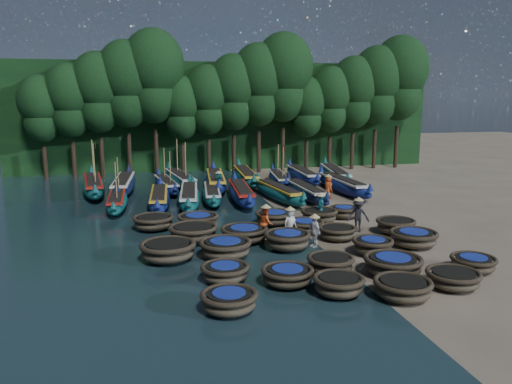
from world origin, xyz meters
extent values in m
plane|color=gray|center=(0.00, 0.00, 0.00)|extent=(120.00, 120.00, 0.00)
cube|color=black|center=(0.00, 23.50, 5.00)|extent=(40.00, 3.00, 10.00)
ellipsoid|color=brown|center=(-5.40, -9.30, 0.32)|extent=(2.25, 2.25, 0.64)
torus|color=#3C3223|center=(-5.40, -9.30, 0.62)|extent=(1.92, 1.92, 0.19)
cylinder|color=black|center=(-5.40, -9.30, 0.66)|extent=(1.45, 1.45, 0.06)
cylinder|color=navy|center=(-5.40, -9.30, 0.69)|extent=(1.11, 1.11, 0.04)
ellipsoid|color=brown|center=(-1.38, -8.78, 0.33)|extent=(2.08, 2.08, 0.65)
torus|color=#3C3223|center=(-1.38, -8.78, 0.63)|extent=(1.86, 1.86, 0.20)
cylinder|color=black|center=(-1.38, -8.78, 0.67)|extent=(1.40, 1.40, 0.06)
ellipsoid|color=brown|center=(0.68, -9.56, 0.32)|extent=(2.13, 2.13, 0.64)
torus|color=#3C3223|center=(0.68, -9.56, 0.62)|extent=(2.07, 2.07, 0.19)
cylinder|color=black|center=(0.68, -9.56, 0.66)|extent=(1.57, 1.57, 0.06)
ellipsoid|color=brown|center=(3.01, -9.05, 0.30)|extent=(2.35, 2.35, 0.59)
torus|color=#3C3223|center=(3.01, -9.05, 0.57)|extent=(2.02, 2.02, 0.18)
cylinder|color=black|center=(3.01, -9.05, 0.61)|extent=(1.54, 1.54, 0.05)
ellipsoid|color=brown|center=(-5.08, -6.54, 0.30)|extent=(2.24, 2.24, 0.60)
torus|color=#3C3223|center=(-5.08, -6.54, 0.58)|extent=(1.89, 1.89, 0.18)
cylinder|color=black|center=(-5.08, -6.54, 0.62)|extent=(1.44, 1.44, 0.05)
cylinder|color=navy|center=(-5.08, -6.54, 0.65)|extent=(1.10, 1.10, 0.04)
ellipsoid|color=brown|center=(-2.87, -7.43, 0.30)|extent=(1.88, 1.88, 0.61)
torus|color=#3C3223|center=(-2.87, -7.43, 0.59)|extent=(2.00, 2.00, 0.18)
cylinder|color=black|center=(-2.87, -7.43, 0.63)|extent=(1.52, 1.52, 0.06)
cylinder|color=navy|center=(-2.87, -7.43, 0.66)|extent=(1.17, 1.17, 0.04)
ellipsoid|color=brown|center=(-0.85, -6.64, 0.33)|extent=(1.88, 1.88, 0.66)
torus|color=#3C3223|center=(-0.85, -6.64, 0.64)|extent=(1.91, 1.91, 0.20)
cylinder|color=black|center=(-0.85, -6.64, 0.68)|extent=(1.43, 1.43, 0.06)
ellipsoid|color=brown|center=(1.49, -7.34, 0.35)|extent=(2.25, 2.25, 0.69)
torus|color=#3C3223|center=(1.49, -7.34, 0.67)|extent=(2.34, 2.34, 0.21)
cylinder|color=black|center=(1.49, -7.34, 0.72)|extent=(1.78, 1.78, 0.06)
cylinder|color=navy|center=(1.49, -7.34, 0.76)|extent=(1.37, 1.37, 0.04)
ellipsoid|color=brown|center=(4.85, -7.67, 0.28)|extent=(1.98, 1.98, 0.56)
torus|color=#3C3223|center=(4.85, -7.67, 0.55)|extent=(1.83, 1.83, 0.17)
cylinder|color=black|center=(4.85, -7.67, 0.58)|extent=(1.39, 1.39, 0.05)
cylinder|color=navy|center=(4.85, -7.67, 0.62)|extent=(1.07, 1.07, 0.03)
ellipsoid|color=brown|center=(-7.08, -3.63, 0.38)|extent=(2.92, 2.92, 0.75)
torus|color=#3C3223|center=(-7.08, -3.63, 0.73)|extent=(2.44, 2.44, 0.23)
cylinder|color=black|center=(-7.08, -3.63, 0.78)|extent=(1.85, 1.85, 0.07)
ellipsoid|color=brown|center=(-4.60, -3.72, 0.35)|extent=(2.84, 2.84, 0.71)
torus|color=#3C3223|center=(-4.60, -3.72, 0.69)|extent=(2.31, 2.31, 0.21)
cylinder|color=black|center=(-4.60, -3.72, 0.73)|extent=(1.76, 1.76, 0.06)
cylinder|color=navy|center=(-4.60, -3.72, 0.77)|extent=(1.35, 1.35, 0.04)
ellipsoid|color=brown|center=(-1.64, -3.22, 0.37)|extent=(2.58, 2.58, 0.74)
torus|color=#3C3223|center=(-1.64, -3.22, 0.72)|extent=(2.17, 2.17, 0.23)
cylinder|color=black|center=(-1.64, -3.22, 0.77)|extent=(1.63, 1.63, 0.07)
cylinder|color=navy|center=(-1.64, -3.22, 0.81)|extent=(1.25, 1.25, 0.05)
ellipsoid|color=brown|center=(1.87, -4.75, 0.33)|extent=(1.76, 1.76, 0.66)
torus|color=#3C3223|center=(1.87, -4.75, 0.64)|extent=(1.86, 1.86, 0.20)
cylinder|color=black|center=(1.87, -4.75, 0.68)|extent=(1.39, 1.39, 0.06)
cylinder|color=navy|center=(1.87, -4.75, 0.72)|extent=(1.07, 1.07, 0.04)
ellipsoid|color=brown|center=(4.26, -4.09, 0.34)|extent=(2.55, 2.55, 0.68)
torus|color=#3C3223|center=(4.26, -4.09, 0.66)|extent=(2.27, 2.27, 0.21)
cylinder|color=black|center=(4.26, -4.09, 0.70)|extent=(1.73, 1.73, 0.06)
cylinder|color=navy|center=(4.26, -4.09, 0.74)|extent=(1.33, 1.33, 0.04)
ellipsoid|color=brown|center=(-5.73, -1.00, 0.37)|extent=(2.39, 2.39, 0.74)
torus|color=#3C3223|center=(-5.73, -1.00, 0.72)|extent=(2.41, 2.41, 0.22)
cylinder|color=black|center=(-5.73, -1.00, 0.76)|extent=(1.83, 1.83, 0.07)
ellipsoid|color=brown|center=(-3.33, -1.62, 0.34)|extent=(2.70, 2.70, 0.68)
torus|color=#3C3223|center=(-3.33, -1.62, 0.66)|extent=(2.31, 2.31, 0.21)
cylinder|color=black|center=(-3.33, -1.62, 0.70)|extent=(1.77, 1.77, 0.06)
cylinder|color=navy|center=(-3.33, -1.62, 0.74)|extent=(1.36, 1.36, 0.04)
ellipsoid|color=brown|center=(0.08, -0.60, 0.29)|extent=(2.20, 2.20, 0.58)
torus|color=#3C3223|center=(0.08, -0.60, 0.56)|extent=(1.96, 1.96, 0.17)
cylinder|color=black|center=(0.08, -0.60, 0.59)|extent=(1.50, 1.50, 0.05)
cylinder|color=navy|center=(0.08, -0.60, 0.63)|extent=(1.15, 1.15, 0.03)
ellipsoid|color=brown|center=(1.20, -2.26, 0.31)|extent=(1.98, 1.98, 0.61)
torus|color=#3C3223|center=(1.20, -2.26, 0.60)|extent=(1.86, 1.86, 0.19)
cylinder|color=black|center=(1.20, -2.26, 0.63)|extent=(1.41, 1.41, 0.06)
ellipsoid|color=brown|center=(4.54, -1.86, 0.34)|extent=(2.26, 2.26, 0.68)
torus|color=#3C3223|center=(4.54, -1.86, 0.66)|extent=(2.03, 2.03, 0.21)
cylinder|color=black|center=(4.54, -1.86, 0.71)|extent=(1.53, 1.53, 0.06)
ellipsoid|color=brown|center=(-7.56, 1.66, 0.34)|extent=(2.63, 2.63, 0.68)
torus|color=#3C3223|center=(-7.56, 1.66, 0.66)|extent=(2.18, 2.18, 0.21)
cylinder|color=black|center=(-7.56, 1.66, 0.70)|extent=(1.65, 1.65, 0.06)
ellipsoid|color=brown|center=(-5.24, 1.38, 0.35)|extent=(2.36, 2.36, 0.69)
torus|color=#3C3223|center=(-5.24, 1.38, 0.67)|extent=(2.23, 2.23, 0.21)
cylinder|color=black|center=(-5.24, 1.38, 0.71)|extent=(1.70, 1.70, 0.06)
cylinder|color=navy|center=(-5.24, 1.38, 0.75)|extent=(1.31, 1.31, 0.04)
ellipsoid|color=brown|center=(-1.09, 1.20, 0.34)|extent=(2.55, 2.55, 0.68)
torus|color=#3C3223|center=(-1.09, 1.20, 0.66)|extent=(2.12, 2.12, 0.20)
cylinder|color=black|center=(-1.09, 1.20, 0.70)|extent=(1.61, 1.61, 0.06)
cylinder|color=navy|center=(-1.09, 1.20, 0.74)|extent=(1.24, 1.24, 0.04)
ellipsoid|color=brown|center=(1.43, 1.00, 0.36)|extent=(2.47, 2.47, 0.71)
torus|color=#3C3223|center=(1.43, 1.00, 0.69)|extent=(2.05, 2.05, 0.22)
cylinder|color=black|center=(1.43, 1.00, 0.73)|extent=(1.54, 1.54, 0.06)
ellipsoid|color=brown|center=(3.22, 1.80, 0.31)|extent=(1.72, 1.72, 0.62)
torus|color=#3C3223|center=(3.22, 1.80, 0.60)|extent=(1.74, 1.74, 0.19)
cylinder|color=black|center=(3.22, 1.80, 0.64)|extent=(1.30, 1.30, 0.06)
cylinder|color=navy|center=(3.22, 1.80, 0.67)|extent=(1.00, 1.00, 0.04)
ellipsoid|color=#0E5450|center=(-9.68, 7.42, 0.44)|extent=(1.32, 7.13, 0.89)
cone|color=#0E5450|center=(-9.66, 10.89, 1.02)|extent=(0.39, 0.39, 0.53)
cone|color=#0E5450|center=(-9.70, 3.95, 0.98)|extent=(0.39, 0.39, 0.44)
cube|color=#A71E14|center=(-9.68, 7.42, 0.82)|extent=(0.96, 5.52, 0.11)
cube|color=black|center=(-9.68, 7.42, 0.89)|extent=(0.72, 4.81, 0.09)
cylinder|color=#997F4C|center=(-9.58, 8.49, 1.87)|extent=(0.06, 0.21, 2.49)
cylinder|color=#997F4C|center=(-9.60, 6.09, 1.87)|extent=(0.06, 0.21, 2.49)
plane|color=red|center=(-9.46, 6.09, 2.95)|extent=(0.00, 0.31, 0.31)
ellipsoid|color=navy|center=(-7.07, 7.30, 0.48)|extent=(1.84, 7.76, 0.96)
cone|color=navy|center=(-6.85, 11.04, 1.11)|extent=(0.42, 0.42, 0.58)
cone|color=navy|center=(-7.29, 3.55, 1.06)|extent=(0.42, 0.42, 0.48)
cube|color=gold|center=(-7.07, 7.30, 0.88)|extent=(1.36, 6.01, 0.12)
cube|color=black|center=(-7.07, 7.30, 0.96)|extent=(1.06, 5.23, 0.10)
ellipsoid|color=#0E5450|center=(-5.16, 7.38, 0.50)|extent=(2.27, 8.11, 1.00)
cone|color=#0E5450|center=(-4.75, 11.26, 1.15)|extent=(0.44, 0.44, 0.60)
cone|color=#0E5450|center=(-5.57, 3.50, 1.10)|extent=(0.44, 0.44, 0.50)
cube|color=silver|center=(-5.16, 7.38, 0.92)|extent=(1.69, 6.28, 0.12)
cube|color=black|center=(-5.16, 7.38, 1.00)|extent=(1.34, 5.45, 0.10)
ellipsoid|color=#0E5450|center=(-3.53, 8.26, 0.45)|extent=(2.01, 7.23, 0.89)
cone|color=#0E5450|center=(-3.18, 11.73, 1.03)|extent=(0.39, 0.39, 0.54)
cone|color=#0E5450|center=(-3.89, 4.80, 0.98)|extent=(0.39, 0.39, 0.45)
cube|color=silver|center=(-3.53, 8.26, 0.82)|extent=(1.50, 5.60, 0.11)
cube|color=black|center=(-3.53, 8.26, 0.89)|extent=(1.19, 4.87, 0.09)
ellipsoid|color=navy|center=(-1.64, 7.76, 0.51)|extent=(2.02, 8.21, 1.02)
cone|color=navy|center=(-1.37, 11.71, 1.17)|extent=(0.45, 0.45, 0.61)
cone|color=navy|center=(-1.92, 3.80, 1.12)|extent=(0.45, 0.45, 0.51)
cube|color=#A71E14|center=(-1.64, 7.76, 0.93)|extent=(1.50, 6.36, 0.12)
cube|color=black|center=(-1.64, 7.76, 1.02)|extent=(1.17, 5.53, 0.10)
ellipsoid|color=#0E5450|center=(0.88, 7.55, 0.49)|extent=(2.52, 8.02, 0.99)
cone|color=#0E5450|center=(0.34, 11.36, 1.14)|extent=(0.43, 0.43, 0.59)
cone|color=#0E5450|center=(1.42, 3.74, 1.09)|extent=(0.43, 0.43, 0.49)
cube|color=gold|center=(0.88, 7.55, 0.91)|extent=(1.89, 6.21, 0.12)
cube|color=black|center=(0.88, 7.55, 0.99)|extent=(1.51, 5.39, 0.10)
ellipsoid|color=#101B3B|center=(2.78, 7.38, 0.48)|extent=(1.62, 7.76, 0.96)
cone|color=#101B3B|center=(2.66, 11.14, 1.11)|extent=(0.42, 0.42, 0.58)
cone|color=#101B3B|center=(2.89, 3.61, 1.06)|extent=(0.42, 0.42, 0.48)
cube|color=silver|center=(2.78, 7.38, 0.89)|extent=(1.19, 6.01, 0.12)
cube|color=black|center=(2.78, 7.38, 0.96)|extent=(0.91, 5.23, 0.10)
ellipsoid|color=navy|center=(6.14, 9.00, 0.53)|extent=(1.86, 8.52, 1.06)
cone|color=navy|center=(5.98, 13.12, 1.22)|extent=(0.47, 0.47, 0.63)
cone|color=navy|center=(6.30, 4.87, 1.16)|extent=(0.47, 0.47, 0.53)
cube|color=silver|center=(6.14, 9.00, 0.97)|extent=(1.37, 6.60, 0.13)
cube|color=black|center=(6.14, 9.00, 1.06)|extent=(1.05, 5.74, 0.11)
ellipsoid|color=#0E5450|center=(-11.54, 12.58, 0.54)|extent=(2.57, 8.81, 1.09)
cone|color=#0E5450|center=(-12.03, 16.79, 1.25)|extent=(0.48, 0.48, 0.65)
cone|color=#0E5450|center=(-11.04, 8.38, 1.19)|extent=(0.48, 0.48, 0.54)
cube|color=#A71E14|center=(-11.54, 12.58, 1.00)|extent=(1.92, 6.82, 0.13)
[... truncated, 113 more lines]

